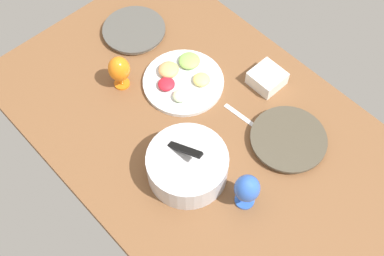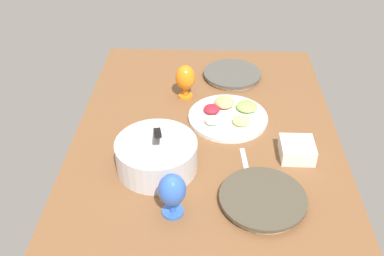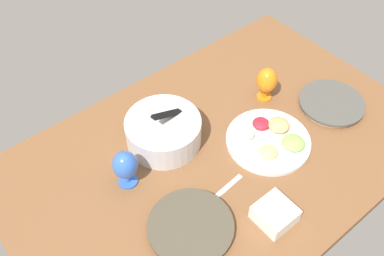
{
  "view_description": "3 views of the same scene",
  "coord_description": "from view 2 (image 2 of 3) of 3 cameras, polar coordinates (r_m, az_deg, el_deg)",
  "views": [
    {
      "loc": [
        -72.55,
        70.29,
        159.76
      ],
      "look_at": [
        -3.07,
        5.5,
        5.6
      ],
      "focal_mm": 46.0,
      "sensor_mm": 36.0,
      "label": 1
    },
    {
      "loc": [
        -131.43,
        -0.34,
        105.8
      ],
      "look_at": [
        3.17,
        5.17,
        5.6
      ],
      "focal_mm": 41.18,
      "sensor_mm": 36.0,
      "label": 2
    },
    {
      "loc": [
        -72.56,
        -72.4,
        128.82
      ],
      "look_at": [
        -3.94,
        11.73,
        5.6
      ],
      "focal_mm": 40.21,
      "sensor_mm": 36.0,
      "label": 3
    }
  ],
  "objects": [
    {
      "name": "fork_by_left_plate",
      "position": [
        1.61,
        6.81,
        -4.63
      ],
      "size": [
        18.09,
        3.35,
        0.6
      ],
      "primitive_type": "cube",
      "rotation": [
        0.0,
        0.0,
        0.09
      ],
      "color": "silver",
      "rests_on": "ground_plane"
    },
    {
      "name": "hurricane_glass_orange",
      "position": [
        1.92,
        -0.96,
        6.43
      ],
      "size": [
        8.65,
        8.65,
        15.48
      ],
      "color": "orange",
      "rests_on": "ground_plane"
    },
    {
      "name": "ground_plane",
      "position": [
        1.7,
        1.7,
        -2.74
      ],
      "size": [
        160.0,
        104.0,
        4.0
      ],
      "primitive_type": "cube",
      "color": "brown"
    },
    {
      "name": "square_bowl_white",
      "position": [
        1.66,
        13.34,
        -2.67
      ],
      "size": [
        12.23,
        12.23,
        6.16
      ],
      "color": "white",
      "rests_on": "ground_plane"
    },
    {
      "name": "dinner_plate_left",
      "position": [
        1.47,
        9.01,
        -9.13
      ],
      "size": [
        28.67,
        28.67,
        3.04
      ],
      "color": "beige",
      "rests_on": "ground_plane"
    },
    {
      "name": "fruit_platter",
      "position": [
        1.82,
        4.64,
        1.69
      ],
      "size": [
        32.7,
        32.7,
        5.56
      ],
      "color": "silver",
      "rests_on": "ground_plane"
    },
    {
      "name": "hurricane_glass_blue",
      "position": [
        1.37,
        -2.74,
        -8.17
      ],
      "size": [
        8.84,
        8.84,
        15.71
      ],
      "color": "blue",
      "rests_on": "ground_plane"
    },
    {
      "name": "dinner_plate_right",
      "position": [
        2.11,
        5.13,
        6.89
      ],
      "size": [
        27.12,
        27.12,
        2.77
      ],
      "color": "silver",
      "rests_on": "ground_plane"
    },
    {
      "name": "mixing_bowl",
      "position": [
        1.56,
        -4.74,
        -3.39
      ],
      "size": [
        30.0,
        28.85,
        18.44
      ],
      "color": "silver",
      "rests_on": "ground_plane"
    }
  ]
}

